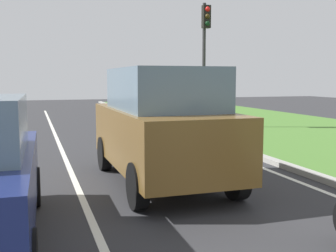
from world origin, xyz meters
name	(u,v)px	position (x,y,z in m)	size (l,w,h in m)	color
ground_plane	(87,150)	(0.00, 14.00, 0.00)	(60.00, 60.00, 0.00)	#2D2D30
lane_line_center	(62,151)	(-0.70, 14.00, 0.00)	(0.12, 32.00, 0.01)	silver
lane_line_right_edge	(201,144)	(3.60, 14.00, 0.00)	(0.12, 32.00, 0.01)	silver
grass_verge_right	(329,137)	(8.50, 14.00, 0.03)	(9.00, 48.00, 0.06)	#47752D
curb_right	(215,142)	(4.10, 14.00, 0.06)	(0.24, 48.00, 0.12)	#9E9B93
car_suv_ahead	(162,125)	(0.94, 9.64, 1.17)	(1.99, 4.51, 2.28)	brown
traffic_light_near_right	(205,43)	(5.32, 17.81, 3.52)	(0.32, 0.50, 5.13)	#2D2D2D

